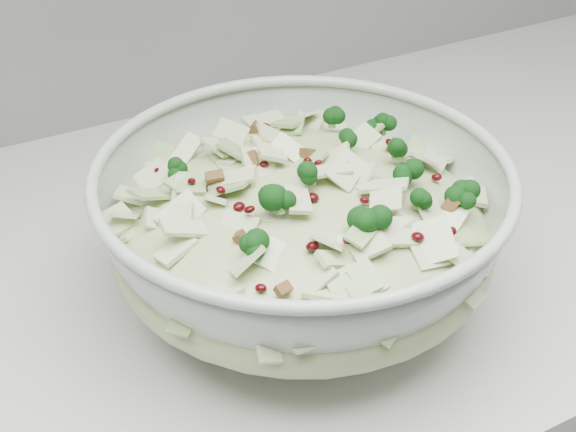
{
  "coord_description": "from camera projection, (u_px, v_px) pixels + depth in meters",
  "views": [
    {
      "loc": [
        -0.13,
        1.16,
        1.33
      ],
      "look_at": [
        0.1,
        1.59,
        0.99
      ],
      "focal_mm": 50.0,
      "sensor_mm": 36.0,
      "label": 1
    }
  ],
  "objects": [
    {
      "name": "salad",
      "position": [
        302.0,
        210.0,
        0.61
      ],
      "size": [
        0.37,
        0.37,
        0.13
      ],
      "rotation": [
        0.0,
        0.0,
        0.31
      ],
      "color": "#A4B37B",
      "rests_on": "mixing_bowl"
    },
    {
      "name": "mixing_bowl",
      "position": [
        302.0,
        232.0,
        0.62
      ],
      "size": [
        0.41,
        0.41,
        0.13
      ],
      "rotation": [
        0.0,
        0.0,
        0.38
      ],
      "color": "#A8B9AC",
      "rests_on": "counter"
    }
  ]
}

